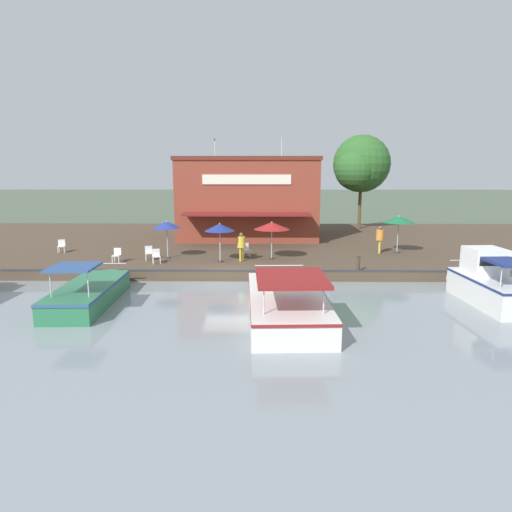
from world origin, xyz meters
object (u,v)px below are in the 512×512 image
Objects in this scene: cafe_chair_back_row_seat at (149,252)px; tree_upstream_bank at (360,165)px; cafe_chair_under_first_umbrella at (117,254)px; motorboat_outer_channel at (486,283)px; patio_umbrella_by_entrance at (220,227)px; cafe_chair_far_corner_seat at (62,245)px; person_near_entrance at (380,236)px; patio_umbrella_far_corner at (167,225)px; person_mid_patio at (241,243)px; waterfront_restaurant at (248,197)px; mooring_post at (358,264)px; patio_umbrella_mid_patio_left at (399,219)px; motorboat_fourth_along at (93,290)px; patio_umbrella_mid_patio_right at (272,226)px; cafe_chair_mid_patio at (156,255)px; cafe_chair_beside_entrance at (246,249)px; motorboat_mid_row at (285,298)px.

tree_upstream_bank is (-14.77, 15.78, 5.31)m from cafe_chair_back_row_seat.
motorboat_outer_channel is at bearing 72.12° from cafe_chair_under_first_umbrella.
patio_umbrella_by_entrance reaches higher than cafe_chair_far_corner_seat.
cafe_chair_under_first_umbrella is 0.47× the size of person_near_entrance.
patio_umbrella_far_corner is 1.35× the size of person_mid_patio.
tree_upstream_bank is (-4.57, 9.96, 2.59)m from waterfront_restaurant.
cafe_chair_back_row_seat is 12.53m from mooring_post.
motorboat_outer_channel is at bearing 15.23° from person_near_entrance.
patio_umbrella_by_entrance is 3.59m from patio_umbrella_far_corner.
patio_umbrella_mid_patio_left reaches higher than motorboat_fourth_along.
tree_upstream_bank is at bearing 150.15° from patio_umbrella_mid_patio_right.
patio_umbrella_mid_patio_left is at bearing 106.15° from person_mid_patio.
motorboat_outer_channel is 0.81× the size of motorboat_fourth_along.
cafe_chair_mid_patio is 1.03× the size of mooring_post.
cafe_chair_beside_entrance is at bearing 101.53° from cafe_chair_back_row_seat.
patio_umbrella_mid_patio_left is 18.06m from cafe_chair_under_first_umbrella.
patio_umbrella_far_corner reaches higher than cafe_chair_back_row_seat.
motorboat_mid_row is at bearing 6.33° from waterfront_restaurant.
patio_umbrella_mid_patio_right reaches higher than motorboat_outer_channel.
motorboat_mid_row is (9.74, 1.99, -0.40)m from cafe_chair_beside_entrance.
patio_umbrella_mid_patio_left is at bearing 0.68° from tree_upstream_bank.
patio_umbrella_mid_patio_left is 2.92× the size of cafe_chair_beside_entrance.
patio_umbrella_mid_patio_right is 6.50m from patio_umbrella_far_corner.
patio_umbrella_mid_patio_right is at bearing 106.53° from patio_umbrella_by_entrance.
motorboat_fourth_along is at bearing -100.03° from motorboat_mid_row.
motorboat_fourth_along is at bearing -15.04° from cafe_chair_mid_patio.
patio_umbrella_mid_patio_left reaches higher than person_near_entrance.
patio_umbrella_far_corner is 2.76× the size of cafe_chair_far_corner_seat.
motorboat_mid_row is 7.05m from mooring_post.
cafe_chair_far_corner_seat is 21.15m from person_near_entrance.
waterfront_restaurant is 12.88× the size of cafe_chair_mid_patio.
tree_upstream_bank is at bearing 131.50° from cafe_chair_under_first_umbrella.
waterfront_restaurant is at bearing -179.47° from cafe_chair_beside_entrance.
waterfront_restaurant is at bearing 158.60° from motorboat_fourth_along.
waterfront_restaurant is at bearing -170.15° from patio_umbrella_mid_patio_right.
cafe_chair_beside_entrance is 5.67m from cafe_chair_mid_patio.
cafe_chair_back_row_seat is 1.00× the size of cafe_chair_far_corner_seat.
waterfront_restaurant is 10.77m from patio_umbrella_far_corner.
motorboat_mid_row is (11.17, -8.03, -2.15)m from patio_umbrella_mid_patio_left.
motorboat_mid_row is (8.20, 2.21, -1.02)m from person_mid_patio.
patio_umbrella_by_entrance is (0.92, -3.10, 0.01)m from patio_umbrella_mid_patio_right.
waterfront_restaurant is 4.67× the size of patio_umbrella_far_corner.
motorboat_mid_row is at bearing 23.51° from patio_umbrella_by_entrance.
cafe_chair_back_row_seat is 0.49× the size of person_mid_patio.
waterfront_restaurant is at bearing -173.67° from motorboat_mid_row.
patio_umbrella_mid_patio_right is at bearing 96.79° from cafe_chair_under_first_umbrella.
cafe_chair_far_corner_seat is (-2.46, -6.45, 0.00)m from cafe_chair_back_row_seat.
motorboat_fourth_along is at bearing -37.52° from tree_upstream_bank.
cafe_chair_beside_entrance is at bearing 140.19° from motorboat_fourth_along.
tree_upstream_bank is at bearing 161.30° from motorboat_mid_row.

